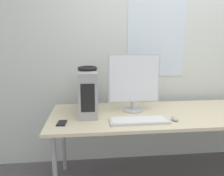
{
  "coord_description": "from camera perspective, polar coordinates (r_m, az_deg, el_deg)",
  "views": [
    {
      "loc": [
        -0.91,
        -1.52,
        1.39
      ],
      "look_at": [
        -0.71,
        0.39,
        0.98
      ],
      "focal_mm": 35.0,
      "sensor_mm": 36.0,
      "label": 1
    }
  ],
  "objects": [
    {
      "name": "wall_back",
      "position": [
        2.59,
        14.82,
        10.92
      ],
      "size": [
        8.0,
        0.07,
        2.7
      ],
      "color": "silver",
      "rests_on": "ground_plane"
    },
    {
      "name": "monitor_main",
      "position": [
        2.08,
        5.71,
        1.7
      ],
      "size": [
        0.49,
        0.19,
        0.55
      ],
      "color": "#B7B7BC",
      "rests_on": "desk"
    },
    {
      "name": "keyboard",
      "position": [
        1.87,
        7.03,
        -8.43
      ],
      "size": [
        0.5,
        0.18,
        0.02
      ],
      "color": "silver",
      "rests_on": "desk"
    },
    {
      "name": "cell_phone",
      "position": [
        1.87,
        -12.99,
        -8.92
      ],
      "size": [
        0.08,
        0.13,
        0.01
      ],
      "rotation": [
        0.0,
        0.0,
        -0.09
      ],
      "color": "black",
      "rests_on": "desk"
    },
    {
      "name": "mouse",
      "position": [
        1.96,
        16.08,
        -7.71
      ],
      "size": [
        0.05,
        0.1,
        0.03
      ],
      "color": "#B2B2B7",
      "rests_on": "desk"
    },
    {
      "name": "headphones",
      "position": [
        2.02,
        -6.46,
        5.12
      ],
      "size": [
        0.18,
        0.18,
        0.03
      ],
      "color": "black",
      "rests_on": "pc_tower"
    },
    {
      "name": "pc_tower",
      "position": [
        2.06,
        -6.31,
        -0.93
      ],
      "size": [
        0.17,
        0.48,
        0.4
      ],
      "color": "#9E9EA3",
      "rests_on": "desk"
    },
    {
      "name": "desk",
      "position": [
        2.23,
        18.56,
        -7.01
      ],
      "size": [
        2.56,
        0.77,
        0.72
      ],
      "color": "beige",
      "rests_on": "ground_plane"
    }
  ]
}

